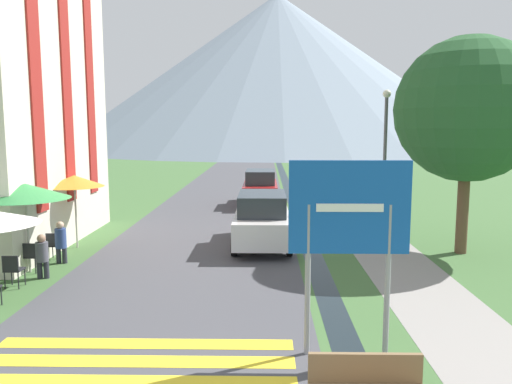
# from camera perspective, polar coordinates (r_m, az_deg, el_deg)

# --- Properties ---
(ground_plane) EXTENTS (160.00, 160.00, 0.00)m
(ground_plane) POSITION_cam_1_polar(r_m,az_deg,el_deg) (24.97, 1.73, -1.75)
(ground_plane) COLOR #3D6033
(road) EXTENTS (6.40, 60.00, 0.01)m
(road) POSITION_cam_1_polar(r_m,az_deg,el_deg) (34.94, -2.57, 0.90)
(road) COLOR #424247
(road) RESTS_ON ground_plane
(footpath) EXTENTS (2.20, 60.00, 0.01)m
(footpath) POSITION_cam_1_polar(r_m,az_deg,el_deg) (35.09, 7.43, 0.87)
(footpath) COLOR gray
(footpath) RESTS_ON ground_plane
(drainage_channel) EXTENTS (0.60, 60.00, 0.00)m
(drainage_channel) POSITION_cam_1_polar(r_m,az_deg,el_deg) (34.91, 3.51, 0.88)
(drainage_channel) COLOR black
(drainage_channel) RESTS_ON ground_plane
(crosswalk_marking) EXTENTS (5.44, 1.84, 0.01)m
(crosswalk_marking) POSITION_cam_1_polar(r_m,az_deg,el_deg) (9.25, -13.50, -18.30)
(crosswalk_marking) COLOR yellow
(crosswalk_marking) RESTS_ON ground_plane
(mountain_distant) EXTENTS (79.57, 79.57, 28.20)m
(mountain_distant) POSITION_cam_1_polar(r_m,az_deg,el_deg) (95.95, 2.44, 13.50)
(mountain_distant) COLOR gray
(mountain_distant) RESTS_ON ground_plane
(road_sign) EXTENTS (2.07, 0.11, 3.44)m
(road_sign) POSITION_cam_1_polar(r_m,az_deg,el_deg) (8.69, 10.59, -3.76)
(road_sign) COLOR gray
(road_sign) RESTS_ON ground_plane
(parked_car_near) EXTENTS (1.90, 4.36, 1.82)m
(parked_car_near) POSITION_cam_1_polar(r_m,az_deg,el_deg) (16.73, 0.70, -3.16)
(parked_car_near) COLOR silver
(parked_car_near) RESTS_ON ground_plane
(parked_car_far) EXTENTS (1.79, 4.26, 1.82)m
(parked_car_far) POSITION_cam_1_polar(r_m,az_deg,el_deg) (25.46, 0.49, 0.50)
(parked_car_far) COLOR #A31919
(parked_car_far) RESTS_ON ground_plane
(cafe_chair_near_right) EXTENTS (0.40, 0.40, 0.85)m
(cafe_chair_near_right) POSITION_cam_1_polar(r_m,az_deg,el_deg) (13.90, -26.05, -7.82)
(cafe_chair_near_right) COLOR #232328
(cafe_chair_near_right) RESTS_ON ground_plane
(cafe_chair_far_left) EXTENTS (0.40, 0.40, 0.85)m
(cafe_chair_far_left) POSITION_cam_1_polar(r_m,az_deg,el_deg) (16.22, -22.06, -5.49)
(cafe_chair_far_left) COLOR #232328
(cafe_chair_far_left) RESTS_ON ground_plane
(cafe_chair_middle) EXTENTS (0.40, 0.40, 0.85)m
(cafe_chair_middle) POSITION_cam_1_polar(r_m,az_deg,el_deg) (15.12, -24.39, -6.53)
(cafe_chair_middle) COLOR #232328
(cafe_chair_middle) RESTS_ON ground_plane
(cafe_umbrella_middle_green) EXTENTS (2.36, 2.36, 2.47)m
(cafe_umbrella_middle_green) POSITION_cam_1_polar(r_m,az_deg,el_deg) (14.89, -24.85, 0.07)
(cafe_umbrella_middle_green) COLOR #B7B2A8
(cafe_umbrella_middle_green) RESTS_ON ground_plane
(cafe_umbrella_rear_orange) EXTENTS (1.91, 1.91, 2.42)m
(cafe_umbrella_rear_orange) POSITION_cam_1_polar(r_m,az_deg,el_deg) (17.38, -20.05, 1.18)
(cafe_umbrella_rear_orange) COLOR #B7B2A8
(cafe_umbrella_rear_orange) RESTS_ON ground_plane
(person_seated_far) EXTENTS (0.32, 0.32, 1.19)m
(person_seated_far) POSITION_cam_1_polar(r_m,az_deg,el_deg) (14.43, -23.25, -6.53)
(person_seated_far) COLOR #282833
(person_seated_far) RESTS_ON ground_plane
(person_seated_near) EXTENTS (0.32, 0.32, 1.25)m
(person_seated_near) POSITION_cam_1_polar(r_m,az_deg,el_deg) (15.78, -21.41, -5.15)
(person_seated_near) COLOR #282833
(person_seated_near) RESTS_ON ground_plane
(streetlamp) EXTENTS (0.28, 0.28, 5.25)m
(streetlamp) POSITION_cam_1_polar(r_m,az_deg,el_deg) (17.84, 14.52, 4.38)
(streetlamp) COLOR #515156
(streetlamp) RESTS_ON ground_plane
(tree_by_path) EXTENTS (4.48, 4.48, 6.77)m
(tree_by_path) POSITION_cam_1_polar(r_m,az_deg,el_deg) (16.86, 23.07, 8.64)
(tree_by_path) COLOR brown
(tree_by_path) RESTS_ON ground_plane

